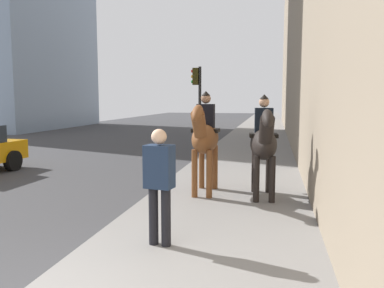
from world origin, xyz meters
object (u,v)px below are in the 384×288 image
mounted_horse_far (264,142)px  pedestrian_greeting (159,179)px  traffic_light_near_curb (198,95)px  mounted_horse_near (205,137)px

mounted_horse_far → pedestrian_greeting: bearing=-29.4°
pedestrian_greeting → mounted_horse_far: bearing=-14.9°
pedestrian_greeting → traffic_light_near_curb: bearing=17.3°
mounted_horse_near → mounted_horse_far: mounted_horse_near is taller
pedestrian_greeting → traffic_light_near_curb: size_ratio=0.48×
mounted_horse_near → pedestrian_greeting: (-3.24, 0.09, -0.30)m
mounted_horse_far → pedestrian_greeting: mounted_horse_far is taller
mounted_horse_near → traffic_light_near_curb: bearing=-168.4°
mounted_horse_near → mounted_horse_far: (-0.13, -1.30, -0.07)m
traffic_light_near_curb → pedestrian_greeting: bearing=-171.9°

